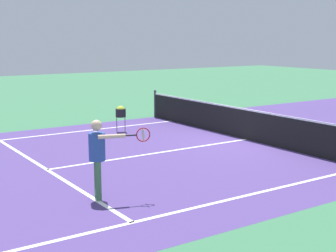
{
  "coord_description": "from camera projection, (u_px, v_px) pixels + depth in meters",
  "views": [
    {
      "loc": [
        11.07,
        -10.34,
        3.11
      ],
      "look_at": [
        1.31,
        -3.79,
        1.0
      ],
      "focal_mm": 52.65,
      "sensor_mm": 36.0,
      "label": 1
    }
  ],
  "objects": [
    {
      "name": "line_sideline_right",
      "position": [
        155.0,
        217.0,
        8.65
      ],
      "size": [
        0.1,
        11.89,
        0.01
      ],
      "primitive_type": "cube",
      "color": "white",
      "rests_on": "ground_plane"
    },
    {
      "name": "line_service_near",
      "position": [
        47.0,
        170.0,
        11.76
      ],
      "size": [
        8.22,
        0.1,
        0.01
      ],
      "primitive_type": "cube",
      "color": "white",
      "rests_on": "ground_plane"
    },
    {
      "name": "line_center_service",
      "position": [
        159.0,
        153.0,
        13.51
      ],
      "size": [
        0.1,
        6.4,
        0.01
      ],
      "primitive_type": "cube",
      "color": "white",
      "rests_on": "ground_plane"
    },
    {
      "name": "player_near",
      "position": [
        99.0,
        150.0,
        9.49
      ],
      "size": [
        0.75,
        1.08,
        1.57
      ],
      "color": "#3F7247",
      "rests_on": "ground_plane"
    },
    {
      "name": "line_sideline_left",
      "position": [
        14.0,
        139.0,
        15.37
      ],
      "size": [
        0.1,
        11.89,
        0.01
      ],
      "primitive_type": "cube",
      "color": "white",
      "rests_on": "ground_plane"
    },
    {
      "name": "court_surface_inbounds",
      "position": [
        246.0,
        139.0,
        15.26
      ],
      "size": [
        10.62,
        24.4,
        0.0
      ],
      "primitive_type": "cube",
      "color": "#4C387A",
      "rests_on": "ground_plane"
    },
    {
      "name": "net",
      "position": [
        246.0,
        124.0,
        15.18
      ],
      "size": [
        10.61,
        0.09,
        1.07
      ],
      "color": "#33383D",
      "rests_on": "ground_plane"
    },
    {
      "name": "ball_hopper",
      "position": [
        121.0,
        112.0,
        16.4
      ],
      "size": [
        0.34,
        0.34,
        0.87
      ],
      "color": "black",
      "rests_on": "ground_plane"
    },
    {
      "name": "ground_plane",
      "position": [
        246.0,
        139.0,
        15.27
      ],
      "size": [
        60.0,
        60.0,
        0.0
      ],
      "primitive_type": "plane",
      "color": "#38724C"
    }
  ]
}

